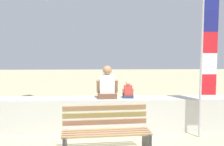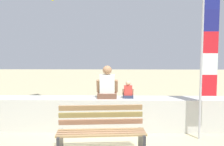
# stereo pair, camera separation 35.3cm
# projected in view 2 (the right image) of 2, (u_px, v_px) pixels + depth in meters

# --- Properties ---
(seawall_ledge) EXTENTS (6.47, 0.61, 0.77)m
(seawall_ledge) POSITION_uv_depth(u_px,v_px,m) (106.00, 114.00, 6.24)
(seawall_ledge) COLOR beige
(seawall_ledge) RESTS_ON ground
(park_bench) EXTENTS (1.63, 0.73, 0.88)m
(park_bench) POSITION_uv_depth(u_px,v_px,m) (101.00, 133.00, 4.70)
(park_bench) COLOR #9D7C50
(park_bench) RESTS_ON ground
(person_adult) EXTENTS (0.51, 0.37, 0.78)m
(person_adult) POSITION_uv_depth(u_px,v_px,m) (107.00, 85.00, 6.16)
(person_adult) COLOR brown
(person_adult) RESTS_ON seawall_ledge
(person_child) EXTENTS (0.28, 0.20, 0.42)m
(person_child) POSITION_uv_depth(u_px,v_px,m) (128.00, 91.00, 6.17)
(person_child) COLOR #2D364F
(person_child) RESTS_ON seawall_ledge
(flag_banner) EXTENTS (0.36, 0.05, 3.21)m
(flag_banner) POSITION_uv_depth(u_px,v_px,m) (207.00, 52.00, 5.42)
(flag_banner) COLOR #B7B7BC
(flag_banner) RESTS_ON ground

